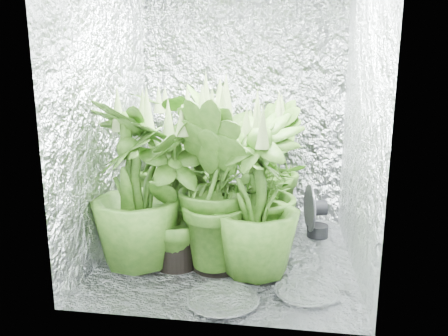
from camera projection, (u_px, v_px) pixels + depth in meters
name	position (u px, v px, depth m)	size (l,w,h in m)	color
ground	(228.00, 255.00, 2.92)	(1.60, 1.60, 0.00)	silver
walls	(229.00, 105.00, 2.70)	(1.62, 1.62, 2.00)	silver
plant_a	(174.00, 157.00, 3.49)	(1.22, 1.22, 1.11)	black
plant_b	(212.00, 171.00, 2.92)	(0.73, 0.73, 1.19)	black
plant_c	(270.00, 167.00, 3.33)	(0.65, 0.65, 1.06)	black
plant_d	(135.00, 187.00, 2.65)	(0.77, 0.77, 1.11)	black
plant_e	(250.00, 189.00, 2.79)	(1.01, 1.01, 0.99)	black
plant_f	(175.00, 192.00, 2.66)	(0.62, 0.62, 1.05)	black
plant_g	(217.00, 187.00, 2.64)	(0.78, 0.78, 1.14)	black
plant_h	(256.00, 199.00, 2.54)	(0.72, 0.72, 1.03)	black
circulation_fan	(314.00, 215.00, 3.21)	(0.18, 0.35, 0.40)	black
plant_label	(264.00, 230.00, 2.55)	(0.04, 0.01, 0.07)	white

